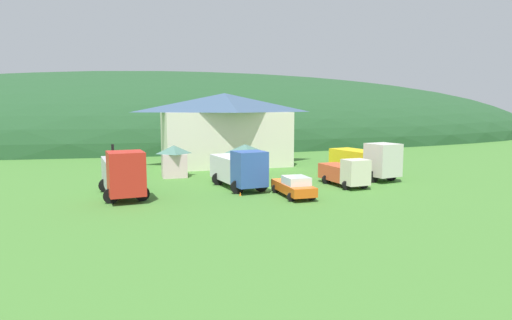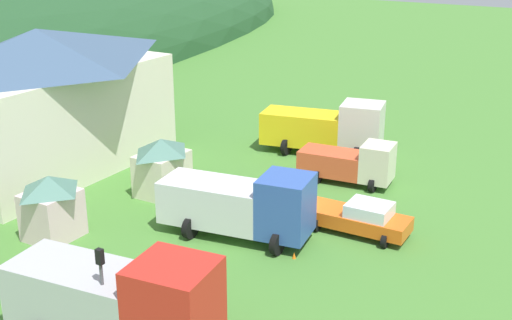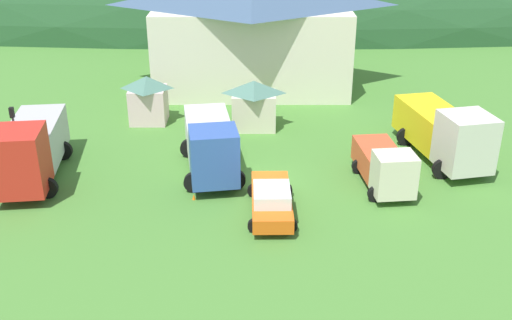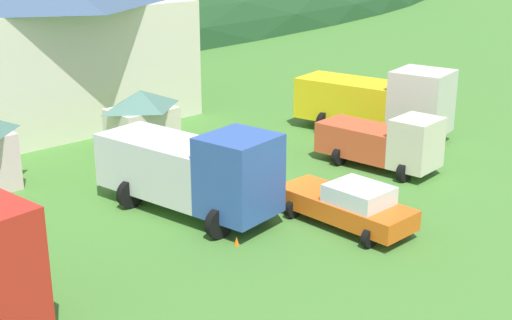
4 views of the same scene
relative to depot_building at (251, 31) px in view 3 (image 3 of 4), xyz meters
name	(u,v)px [view 3 (image 3 of 4)]	position (x,y,z in m)	size (l,w,h in m)	color
ground_plane	(264,184)	(0.77, -16.75, -4.39)	(200.00, 200.00, 0.00)	#477F33
depot_building	(251,31)	(0.00, 0.00, 0.00)	(15.46, 9.29, 8.52)	silver
play_shed_cream	(253,104)	(0.17, -8.71, -2.74)	(3.00, 2.32, 3.20)	beige
play_shed_pink	(147,99)	(-6.83, -7.61, -2.76)	(2.54, 2.32, 3.16)	beige
crane_truck_red	(29,148)	(-11.68, -16.32, -2.50)	(3.86, 8.09, 3.73)	red
box_truck_blue	(210,144)	(-2.17, -15.39, -2.66)	(3.88, 7.62, 3.39)	#3356AD
light_truck_cream	(384,166)	(7.02, -17.13, -3.14)	(2.82, 5.57, 2.54)	beige
flatbed_truck_yellow	(444,131)	(11.04, -13.78, -2.59)	(4.23, 8.13, 3.57)	silver
service_pickup_orange	(271,200)	(1.05, -20.05, -3.56)	(2.36, 5.15, 1.66)	orange
traffic_light_west	(15,136)	(-12.36, -16.13, -1.87)	(0.20, 0.32, 4.10)	#4C4C51
traffic_cone_near_pickup	(193,200)	(-2.85, -18.52, -4.39)	(0.36, 0.36, 0.59)	orange
traffic_cone_mid_row	(242,186)	(-0.42, -17.04, -4.39)	(0.36, 0.36, 0.47)	orange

